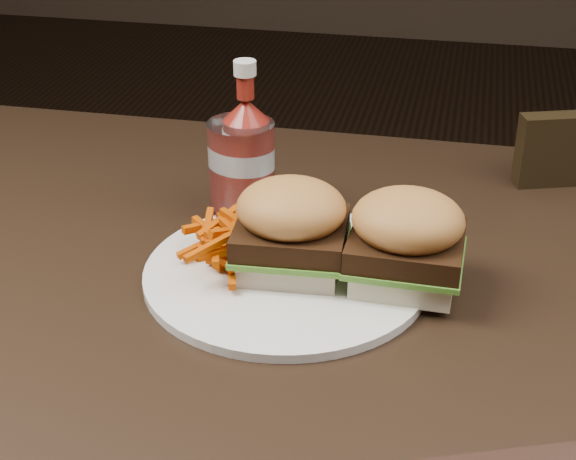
% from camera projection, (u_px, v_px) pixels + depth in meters
% --- Properties ---
extents(dining_table, '(1.20, 0.80, 0.04)m').
position_uv_depth(dining_table, '(177.00, 285.00, 0.92)').
color(dining_table, black).
rests_on(dining_table, ground).
extents(chair_far, '(0.49, 0.49, 0.04)m').
position_uv_depth(chair_far, '(562.00, 314.00, 1.41)').
color(chair_far, black).
rests_on(chair_far, ground).
extents(plate, '(0.29, 0.29, 0.01)m').
position_uv_depth(plate, '(286.00, 274.00, 0.89)').
color(plate, white).
rests_on(plate, dining_table).
extents(sandwich_half_a, '(0.10, 0.10, 0.03)m').
position_uv_depth(sandwich_half_a, '(291.00, 259.00, 0.88)').
color(sandwich_half_a, beige).
rests_on(sandwich_half_a, plate).
extents(sandwich_half_b, '(0.10, 0.09, 0.03)m').
position_uv_depth(sandwich_half_b, '(404.00, 271.00, 0.86)').
color(sandwich_half_b, beige).
rests_on(sandwich_half_b, plate).
extents(fries_pile, '(0.12, 0.12, 0.04)m').
position_uv_depth(fries_pile, '(236.00, 240.00, 0.90)').
color(fries_pile, '#B12200').
rests_on(fries_pile, plate).
extents(ketchup_bottle, '(0.06, 0.06, 0.10)m').
position_uv_depth(ketchup_bottle, '(247.00, 165.00, 0.99)').
color(ketchup_bottle, maroon).
rests_on(ketchup_bottle, dining_table).
extents(tumbler, '(0.08, 0.08, 0.12)m').
position_uv_depth(tumbler, '(242.00, 172.00, 0.99)').
color(tumbler, white).
rests_on(tumbler, dining_table).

